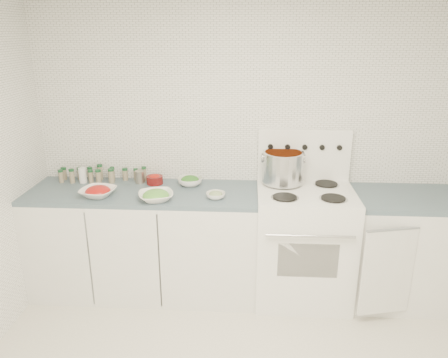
# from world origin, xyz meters

# --- Properties ---
(room_walls) EXTENTS (3.54, 3.04, 2.52)m
(room_walls) POSITION_xyz_m (0.00, 0.00, 1.56)
(room_walls) COLOR white
(room_walls) RESTS_ON ground
(counter_left) EXTENTS (1.85, 0.62, 0.90)m
(counter_left) POSITION_xyz_m (-0.82, 1.19, 0.45)
(counter_left) COLOR white
(counter_left) RESTS_ON ground
(stove) EXTENTS (0.76, 0.70, 1.36)m
(stove) POSITION_xyz_m (0.48, 1.19, 0.50)
(stove) COLOR white
(stove) RESTS_ON ground
(counter_right) EXTENTS (0.89, 0.72, 0.90)m
(counter_right) POSITION_xyz_m (1.30, 1.19, 0.45)
(counter_right) COLOR white
(counter_right) RESTS_ON ground
(stock_pot) EXTENTS (0.35, 0.33, 0.25)m
(stock_pot) POSITION_xyz_m (0.30, 1.34, 1.08)
(stock_pot) COLOR silver
(stock_pot) RESTS_ON stove
(bowl_tomato) EXTENTS (0.31, 0.31, 0.09)m
(bowl_tomato) POSITION_xyz_m (-1.14, 1.05, 0.94)
(bowl_tomato) COLOR white
(bowl_tomato) RESTS_ON counter_left
(bowl_snowpea) EXTENTS (0.33, 0.33, 0.09)m
(bowl_snowpea) POSITION_xyz_m (-0.67, 0.99, 0.94)
(bowl_snowpea) COLOR white
(bowl_snowpea) RESTS_ON counter_left
(bowl_broccoli) EXTENTS (0.24, 0.24, 0.08)m
(bowl_broccoli) POSITION_xyz_m (-0.46, 1.35, 0.94)
(bowl_broccoli) COLOR white
(bowl_broccoli) RESTS_ON counter_left
(bowl_zucchini) EXTENTS (0.17, 0.17, 0.06)m
(bowl_zucchini) POSITION_xyz_m (-0.22, 1.06, 0.93)
(bowl_zucchini) COLOR white
(bowl_zucchini) RESTS_ON counter_left
(bowl_pepper) EXTENTS (0.14, 0.14, 0.08)m
(bowl_pepper) POSITION_xyz_m (-0.76, 1.37, 0.94)
(bowl_pepper) COLOR #5A0F0F
(bowl_pepper) RESTS_ON counter_left
(salt_canister) EXTENTS (0.08, 0.08, 0.13)m
(salt_canister) POSITION_xyz_m (-1.38, 1.36, 0.96)
(salt_canister) COLOR white
(salt_canister) RESTS_ON counter_left
(tin_can) EXTENTS (0.09, 0.09, 0.11)m
(tin_can) POSITION_xyz_m (-0.89, 1.38, 0.95)
(tin_can) COLOR gray
(tin_can) RESTS_ON counter_left
(spice_cluster) EXTENTS (0.74, 0.15, 0.13)m
(spice_cluster) POSITION_xyz_m (-1.25, 1.41, 0.96)
(spice_cluster) COLOR gray
(spice_cluster) RESTS_ON counter_left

